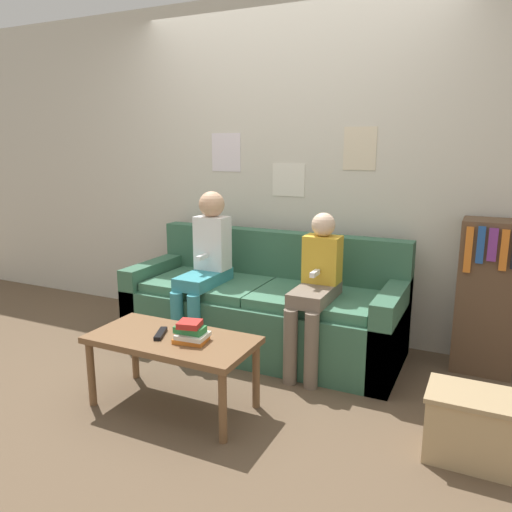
% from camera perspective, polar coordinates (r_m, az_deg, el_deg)
% --- Properties ---
extents(ground_plane, '(10.00, 10.00, 0.00)m').
position_cam_1_polar(ground_plane, '(3.42, -2.75, -13.33)').
color(ground_plane, brown).
extents(wall_back, '(8.00, 0.06, 2.60)m').
position_cam_1_polar(wall_back, '(3.97, 3.92, 9.82)').
color(wall_back, beige).
rests_on(wall_back, ground_plane).
extents(couch, '(2.01, 0.78, 0.84)m').
position_cam_1_polar(couch, '(3.72, 0.91, -6.22)').
color(couch, '#38664C').
rests_on(couch, ground_plane).
extents(coffee_table, '(0.95, 0.47, 0.43)m').
position_cam_1_polar(coffee_table, '(2.92, -9.56, -10.05)').
color(coffee_table, brown).
rests_on(coffee_table, ground_plane).
extents(person_left, '(0.24, 0.54, 1.16)m').
position_cam_1_polar(person_left, '(3.65, -5.85, -0.63)').
color(person_left, teal).
rests_on(person_left, ground_plane).
extents(person_right, '(0.24, 0.54, 1.06)m').
position_cam_1_polar(person_right, '(3.30, 6.82, -3.32)').
color(person_right, '#756656').
rests_on(person_right, ground_plane).
extents(tv_remote, '(0.10, 0.17, 0.02)m').
position_cam_1_polar(tv_remote, '(2.93, -10.85, -8.70)').
color(tv_remote, black).
rests_on(tv_remote, coffee_table).
extents(book_stack, '(0.19, 0.16, 0.12)m').
position_cam_1_polar(book_stack, '(2.81, -7.45, -8.68)').
color(book_stack, orange).
rests_on(book_stack, coffee_table).
extents(bookshelf, '(0.38, 0.30, 1.02)m').
position_cam_1_polar(bookshelf, '(3.63, 24.89, -4.22)').
color(bookshelf, brown).
rests_on(bookshelf, ground_plane).
extents(storage_box, '(0.41, 0.30, 0.34)m').
position_cam_1_polar(storage_box, '(2.74, 23.22, -17.41)').
color(storage_box, tan).
rests_on(storage_box, ground_plane).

